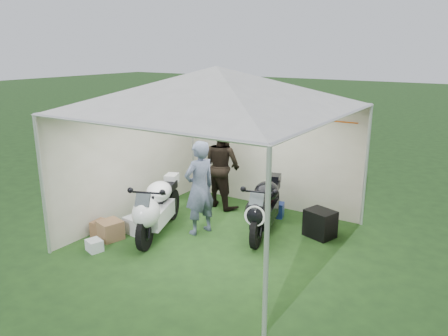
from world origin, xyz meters
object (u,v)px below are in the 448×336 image
at_px(canopy_tent, 217,92).
at_px(crate_0, 138,225).
at_px(crate_3, 105,229).
at_px(motorcycle_black, 264,206).
at_px(person_dark_jacket, 222,166).
at_px(equipment_box, 320,224).
at_px(person_blue_jacket, 199,188).
at_px(paddock_stand, 274,209).
at_px(motorcycle_white, 156,207).
at_px(crate_2, 94,245).
at_px(crate_1, 110,230).

height_order(canopy_tent, crate_0, canopy_tent).
bearing_deg(crate_0, canopy_tent, 25.94).
bearing_deg(crate_3, crate_0, 49.16).
distance_m(canopy_tent, motorcycle_black, 2.20).
xyz_separation_m(person_dark_jacket, equipment_box, (2.33, -0.37, -0.65)).
distance_m(person_blue_jacket, equipment_box, 2.25).
distance_m(paddock_stand, equipment_box, 1.21).
bearing_deg(person_dark_jacket, paddock_stand, -162.59).
bearing_deg(equipment_box, person_blue_jacket, -151.94).
relative_size(person_dark_jacket, person_blue_jacket, 1.04).
bearing_deg(motorcycle_black, person_dark_jacket, 135.08).
bearing_deg(crate_0, crate_3, -130.84).
xyz_separation_m(motorcycle_black, crate_3, (-2.34, -1.65, -0.40)).
xyz_separation_m(motorcycle_white, crate_0, (-0.36, -0.12, -0.40)).
height_order(motorcycle_black, crate_3, motorcycle_black).
relative_size(motorcycle_white, motorcycle_black, 0.99).
xyz_separation_m(crate_0, crate_2, (-0.10, -0.94, -0.05)).
bearing_deg(motorcycle_white, motorcycle_black, 12.97).
bearing_deg(motorcycle_black, crate_2, -148.90).
height_order(equipment_box, crate_1, equipment_box).
relative_size(canopy_tent, crate_0, 12.46).
bearing_deg(person_dark_jacket, equipment_box, -173.81).
bearing_deg(person_blue_jacket, equipment_box, 136.13).
bearing_deg(crate_2, crate_0, 83.67).
bearing_deg(paddock_stand, motorcycle_white, -124.80).
bearing_deg(crate_1, motorcycle_white, 43.76).
xyz_separation_m(canopy_tent, crate_0, (-1.33, -0.64, -2.42)).
distance_m(crate_1, crate_2, 0.50).
relative_size(motorcycle_white, crate_1, 5.08).
relative_size(canopy_tent, crate_2, 21.38).
bearing_deg(person_blue_jacket, motorcycle_white, -29.77).
relative_size(person_dark_jacket, crate_2, 6.76).
relative_size(person_blue_jacket, crate_3, 4.01).
distance_m(motorcycle_white, crate_2, 1.24).
height_order(canopy_tent, equipment_box, canopy_tent).
height_order(crate_1, crate_2, crate_1).
height_order(person_blue_jacket, crate_3, person_blue_jacket).
relative_size(canopy_tent, motorcycle_black, 2.91).
relative_size(paddock_stand, equipment_box, 0.80).
height_order(motorcycle_black, crate_2, motorcycle_black).
distance_m(canopy_tent, paddock_stand, 2.84).
distance_m(canopy_tent, motorcycle_white, 2.30).
xyz_separation_m(person_blue_jacket, crate_1, (-1.17, -1.09, -0.69)).
height_order(motorcycle_white, crate_3, motorcycle_white).
height_order(crate_0, crate_2, crate_0).
distance_m(motorcycle_white, crate_3, 1.03).
height_order(motorcycle_white, person_blue_jacket, person_blue_jacket).
bearing_deg(person_dark_jacket, motorcycle_white, 100.42).
height_order(canopy_tent, crate_3, canopy_tent).
bearing_deg(crate_0, motorcycle_black, 31.54).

